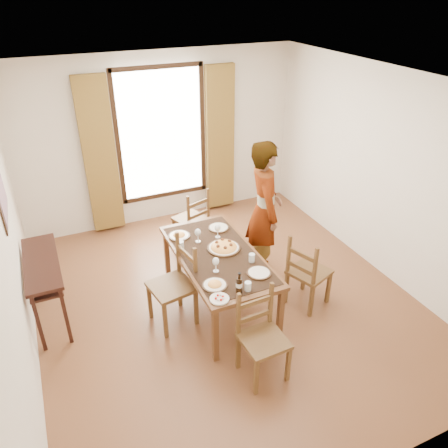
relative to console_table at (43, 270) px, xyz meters
name	(u,v)px	position (x,y,z in m)	size (l,w,h in m)	color
ground	(225,300)	(2.03, -0.60, -0.68)	(5.00, 5.00, 0.00)	#4A2E17
room_shell	(221,187)	(2.03, -0.47, 0.86)	(4.60, 5.10, 2.74)	silver
console_table	(43,270)	(0.00, 0.00, 0.00)	(0.38, 1.20, 0.80)	black
dining_table	(218,258)	(1.92, -0.62, 0.01)	(0.90, 1.79, 0.76)	brown
chair_west	(174,286)	(1.35, -0.67, -0.19)	(0.54, 0.54, 1.06)	brown
chair_north	(192,220)	(2.11, 0.79, -0.24)	(0.54, 0.54, 0.96)	brown
chair_south	(262,339)	(1.90, -1.79, -0.23)	(0.45, 0.45, 0.98)	brown
chair_east	(307,274)	(2.92, -1.05, -0.23)	(0.56, 0.56, 0.99)	brown
man	(264,211)	(2.77, -0.20, 0.26)	(0.62, 0.79, 1.90)	#929299
plate_sw	(215,284)	(1.65, -1.17, 0.10)	(0.27, 0.27, 0.05)	silver
plate_se	(259,272)	(2.18, -1.17, 0.10)	(0.27, 0.27, 0.05)	silver
plate_nw	(179,235)	(1.63, -0.06, 0.10)	(0.27, 0.27, 0.05)	silver
plate_ne	(219,227)	(2.17, -0.08, 0.10)	(0.27, 0.27, 0.05)	silver
pasta_platter	(224,245)	(2.03, -0.55, 0.12)	(0.40, 0.40, 0.10)	orange
caprese_plate	(219,298)	(1.61, -1.39, 0.09)	(0.20, 0.20, 0.04)	silver
wine_glass_a	(216,265)	(1.76, -0.93, 0.16)	(0.08, 0.08, 0.18)	white
wine_glass_b	(218,231)	(2.07, -0.27, 0.16)	(0.08, 0.08, 0.18)	white
wine_glass_c	(198,235)	(1.81, -0.27, 0.16)	(0.08, 0.08, 0.18)	white
tumbler_a	(252,258)	(2.22, -0.92, 0.12)	(0.07, 0.07, 0.10)	silver
tumbler_b	(181,245)	(1.56, -0.34, 0.12)	(0.07, 0.07, 0.10)	silver
tumbler_c	(248,286)	(1.94, -1.37, 0.12)	(0.07, 0.07, 0.10)	silver
wine_bottle	(239,283)	(1.84, -1.37, 0.20)	(0.07, 0.07, 0.25)	black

